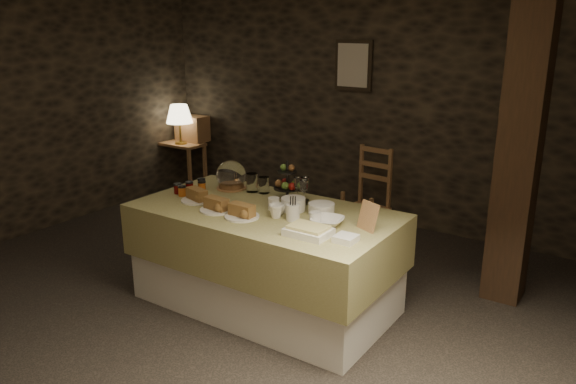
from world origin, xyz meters
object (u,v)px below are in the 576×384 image
Objects in this scene: wine_rack at (192,128)px; timber_column at (520,144)px; chair at (368,194)px; fruit_stand at (287,183)px; table_lamp at (179,114)px; buffet_table at (265,251)px; console_table at (181,152)px.

timber_column is (4.36, -0.92, 0.47)m from wine_rack.
timber_column is (1.66, -0.81, 0.90)m from chair.
timber_column reaches higher than fruit_stand.
buffet_table is at bearing -34.58° from table_lamp.
wine_rack is 2.73m from chair.
console_table is at bearing 135.00° from table_lamp.
chair is 1.79m from fruit_stand.
wine_rack is at bearing 142.34° from buffet_table.
table_lamp reaches higher than console_table.
fruit_stand is at bearing -150.46° from timber_column.
table_lamp is (0.05, -0.05, 0.52)m from console_table.
timber_column is at bearing 29.54° from fruit_stand.
console_table is 0.53m from table_lamp.
wine_rack is 4.48m from timber_column.
fruit_stand is (2.82, -1.63, 0.41)m from console_table.
timber_column reaches higher than console_table.
table_lamp is at bearing 145.42° from buffet_table.
chair is at bearing 154.07° from timber_column.
wine_rack is (0.05, 0.18, 0.30)m from console_table.
wine_rack reaches higher than console_table.
buffet_table is 2.90× the size of chair.
chair reaches higher than buffet_table.
chair is at bearing -2.30° from wine_rack.
chair is 0.27× the size of timber_column.
timber_column is 8.16× the size of fruit_stand.
buffet_table is at bearing -80.66° from chair.
console_table is 1.28× the size of table_lamp.
fruit_stand is at bearing 93.38° from buffet_table.
buffet_table is 6.47× the size of fruit_stand.
console_table is 2.75m from chair.
console_table is at bearing 170.52° from timber_column.
buffet_table is 4.91× the size of wine_rack.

